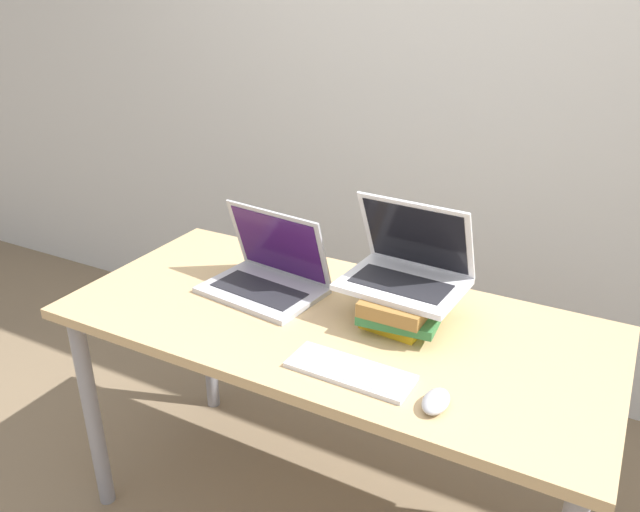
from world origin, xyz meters
The scene contains 7 objects.
wall_back centered at (0.00, 1.39, 1.35)m, with size 8.00×0.05×2.70m.
desk centered at (0.00, 0.35, 0.66)m, with size 1.51×0.70×0.75m.
laptop_left centered at (-0.25, 0.41, 0.80)m, with size 0.37×0.28×0.25m.
book_stack centered at (0.18, 0.43, 0.80)m, with size 0.22×0.26×0.10m.
laptop_on_books centered at (0.17, 0.47, 0.89)m, with size 0.33×0.26×0.24m.
wireless_keyboard centered at (0.16, 0.14, 0.76)m, with size 0.31×0.12×0.01m.
mouse centered at (0.38, 0.11, 0.76)m, with size 0.06×0.10×0.03m.
Camera 1 is at (0.68, -0.99, 1.62)m, focal length 35.00 mm.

